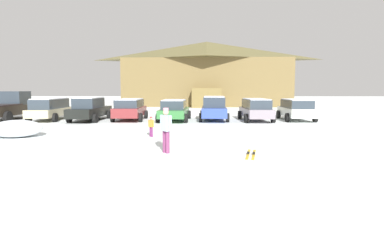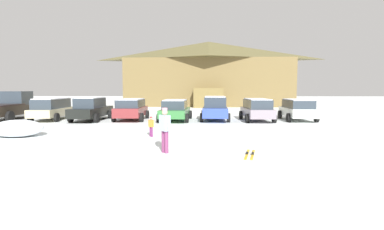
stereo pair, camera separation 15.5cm
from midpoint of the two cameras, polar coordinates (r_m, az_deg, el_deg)
name	(u,v)px [view 1 (the left image)]	position (r m, az deg, el deg)	size (l,w,h in m)	color
ground	(139,168)	(9.31, -10.52, -9.82)	(160.00, 160.00, 0.00)	white
ski_lodge	(206,73)	(41.75, 2.67, 7.92)	(22.61, 10.38, 8.74)	brown
parked_beige_suv	(50,108)	(24.84, -25.52, 1.17)	(2.19, 4.57, 1.65)	#B9AF88
parked_black_sedan	(90,109)	(23.32, -19.07, 1.10)	(2.17, 4.77, 1.73)	black
parked_maroon_van	(130,109)	(22.80, -11.91, 1.20)	(2.26, 4.04, 1.60)	maroon
parked_green_coupe	(174,110)	(22.10, -3.60, 0.98)	(2.34, 4.69, 1.55)	#337539
parked_blue_hatchback	(214,108)	(22.31, 4.01, 1.27)	(2.23, 4.36, 1.80)	#3049A0
parked_grey_wagon	(256,109)	(22.33, 11.86, 1.15)	(2.22, 4.15, 1.63)	gray
parked_white_suv	(296,109)	(23.56, 19.03, 1.13)	(2.21, 4.16, 1.58)	white
pickup_truck	(7,107)	(26.68, -31.87, 1.36)	(2.65, 5.51, 2.15)	black
skier_child_in_orange_jacket	(151,126)	(14.85, -8.09, -1.99)	(0.31, 0.25, 0.99)	#712B62
skier_adult_in_blue_parka	(166,128)	(11.05, -5.39, -2.40)	(0.46, 0.49, 1.67)	#74325B
pair_of_skis	(251,154)	(11.06, 10.77, -7.32)	(0.64, 1.69, 0.08)	yellow
plowed_snow_pile	(16,129)	(17.07, -30.68, -2.23)	(2.47, 1.97, 0.83)	white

